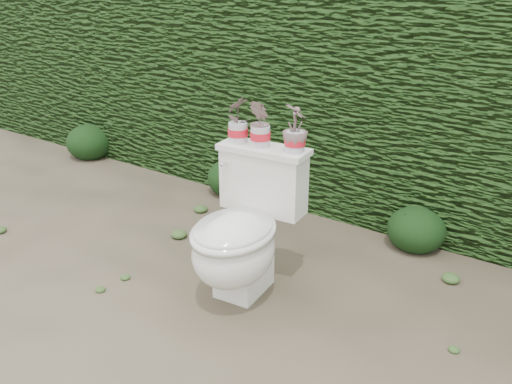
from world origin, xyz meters
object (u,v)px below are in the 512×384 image
Objects in this scene: toilet at (242,234)px; potted_plant_center at (260,125)px; potted_plant_right at (295,130)px; potted_plant_left at (238,120)px.

toilet is 0.59m from potted_plant_center.
potted_plant_left is at bearing 57.09° from potted_plant_right.
potted_plant_left is (-0.18, 0.22, 0.54)m from toilet.
toilet is 0.61m from potted_plant_left.
toilet is 3.27× the size of potted_plant_center.
toilet is at bearing -42.36° from potted_plant_center.
potted_plant_left is at bearing 123.79° from toilet.
potted_plant_center is 1.00× the size of potted_plant_right.
potted_plant_right is at bearing 103.32° from potted_plant_left.
potted_plant_center is at bearing 57.09° from potted_plant_right.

